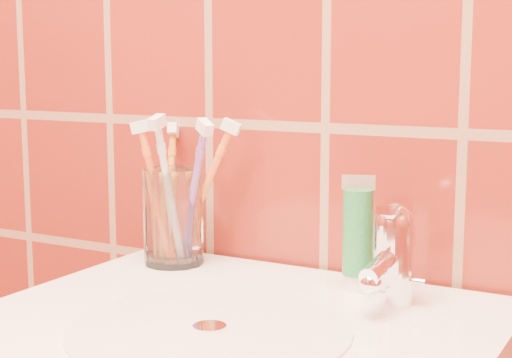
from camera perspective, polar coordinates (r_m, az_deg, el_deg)
The scene contains 8 objects.
glass_tumbler at distance 1.09m, azimuth -6.04°, elevation -2.71°, with size 0.08×0.08×0.13m, color white.
toothpaste_tube at distance 0.97m, azimuth 7.39°, elevation -4.22°, with size 0.04×0.04×0.14m.
faucet at distance 0.92m, azimuth 9.87°, elevation -5.16°, with size 0.05×0.11×0.12m.
toothbrush_0 at distance 1.06m, azimuth -6.33°, elevation -1.07°, with size 0.03×0.08×0.22m, color silver, non-canonical shape.
toothbrush_1 at distance 1.08m, azimuth -7.23°, elevation -1.15°, with size 0.06×0.04×0.21m, color orange, non-canonical shape.
toothbrush_2 at distance 1.08m, azimuth -3.86°, elevation -1.05°, with size 0.10×0.05×0.21m, color orange, non-canonical shape.
toothbrush_3 at distance 1.13m, azimuth -6.30°, elevation -1.03°, with size 0.06×0.09×0.19m, color #C57922, non-canonical shape.
toothbrush_4 at distance 1.06m, azimuth -4.65°, elevation -1.21°, with size 0.09×0.06×0.21m, color #7F4EA7, non-canonical shape.
Camera 1 is at (0.43, 0.24, 1.13)m, focal length 55.00 mm.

